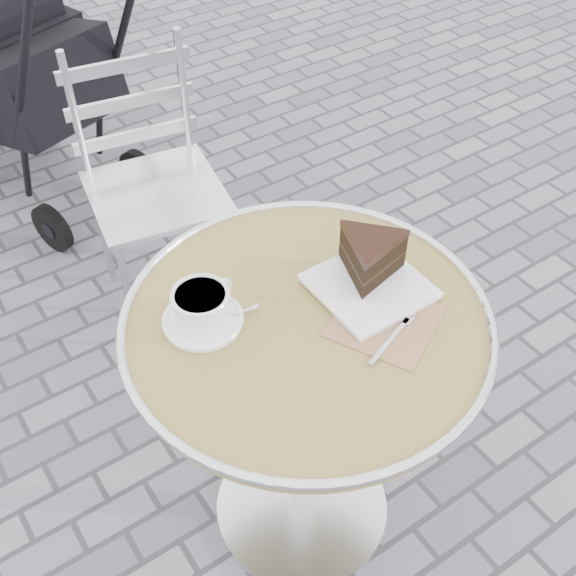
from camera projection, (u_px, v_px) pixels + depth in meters
ground at (302, 509)px, 1.88m from camera, size 80.00×80.00×0.00m
cafe_table at (305, 373)px, 1.48m from camera, size 0.72×0.72×0.74m
cappuccino_set at (203, 309)px, 1.34m from camera, size 0.17×0.15×0.08m
cake_plate_set at (371, 263)px, 1.41m from camera, size 0.27×0.33×0.11m
bistro_chair at (144, 153)px, 2.13m from camera, size 0.44×0.44×0.84m
baby_stroller at (8, 76)px, 2.56m from camera, size 0.74×1.09×1.04m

